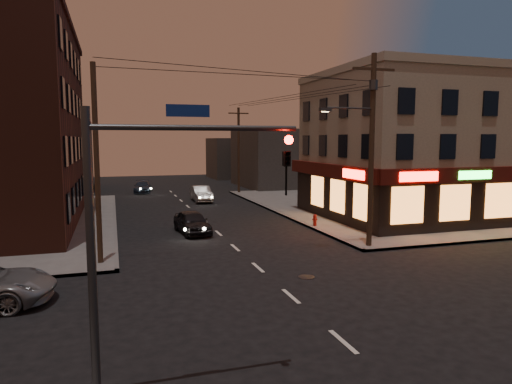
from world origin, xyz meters
name	(u,v)px	position (x,y,z in m)	size (l,w,h in m)	color
ground	(291,296)	(0.00, 0.00, 0.00)	(120.00, 120.00, 0.00)	black
sidewalk_ne	(400,205)	(18.00, 19.00, 0.07)	(24.00, 28.00, 0.15)	#514F4C
pizza_building	(424,145)	(15.93, 13.43, 5.35)	(15.85, 12.85, 10.50)	gray
bg_building_ne_a	(282,158)	(14.00, 38.00, 3.50)	(10.00, 12.00, 7.00)	#3F3D3A
bg_building_nw	(49,155)	(-13.00, 42.00, 4.00)	(9.00, 10.00, 8.00)	#3F3D3A
bg_building_ne_b	(237,158)	(12.00, 52.00, 3.00)	(8.00, 8.00, 6.00)	#3F3D3A
utility_pole_main	(370,140)	(6.68, 5.80, 5.76)	(4.20, 0.44, 10.00)	#382619
utility_pole_far	(239,150)	(6.80, 32.00, 4.65)	(0.26, 0.26, 9.00)	#382619
utility_pole_west	(97,165)	(-6.80, 6.50, 4.65)	(0.24, 0.24, 9.00)	#382619
traffic_signal	(143,218)	(-5.57, -5.60, 4.16)	(4.49, 0.32, 6.47)	#333538
sedan_near	(192,222)	(-1.55, 12.51, 0.70)	(1.65, 4.11, 1.40)	black
sedan_mid	(201,194)	(1.73, 26.84, 0.73)	(1.54, 4.43, 1.46)	slate
sedan_far	(142,187)	(-3.08, 35.95, 0.63)	(1.75, 4.32, 1.25)	#192332
fire_hydrant	(315,220)	(6.40, 11.76, 0.56)	(0.33, 0.33, 0.76)	maroon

